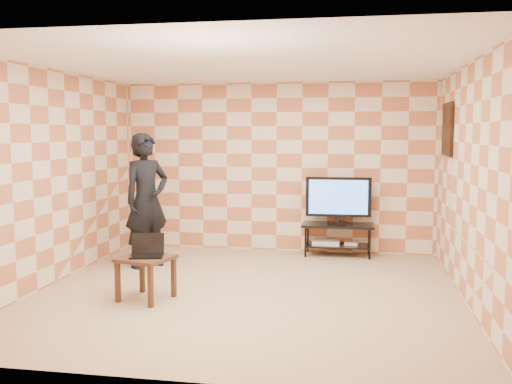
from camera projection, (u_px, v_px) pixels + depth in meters
floor at (247, 292)px, 6.83m from camera, size 5.00×5.00×0.00m
wall_back at (276, 167)px, 9.14m from camera, size 5.00×0.02×2.70m
wall_front at (184, 208)px, 4.24m from camera, size 5.00×0.02×2.70m
wall_left at (51, 177)px, 7.12m from camera, size 0.02×5.00×2.70m
wall_right at (470, 184)px, 6.26m from camera, size 0.02×5.00×2.70m
ceiling at (247, 64)px, 6.55m from camera, size 5.00×5.00×0.02m
wall_art at (447, 129)px, 7.72m from camera, size 0.04×0.72×0.72m
tv_stand at (338, 232)px, 8.83m from camera, size 1.10×0.49×0.50m
tv at (338, 198)px, 8.77m from camera, size 1.00×0.20×0.73m
dvd_player at (326, 242)px, 8.86m from camera, size 0.42×0.30×0.07m
game_console at (351, 244)px, 8.83m from camera, size 0.21×0.17×0.05m
side_table at (146, 264)px, 6.50m from camera, size 0.66×0.66×0.50m
laptop at (147, 252)px, 6.52m from camera, size 0.43×0.38×0.25m
person at (147, 200)px, 8.07m from camera, size 0.78×0.83×1.90m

